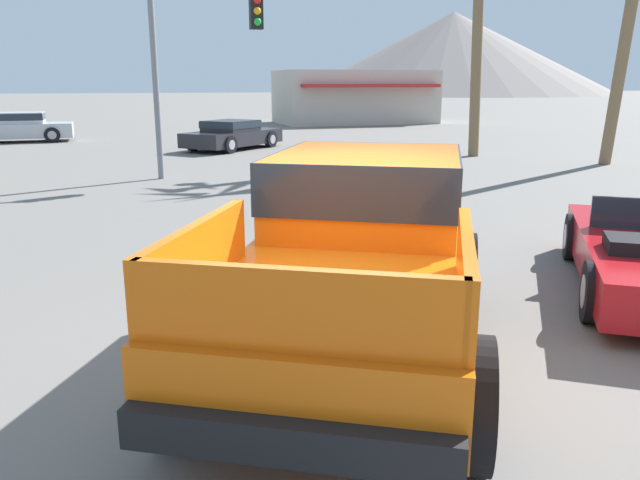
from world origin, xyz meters
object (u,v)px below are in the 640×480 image
at_px(orange_pickup_truck, 359,241).
at_px(parked_car_dark, 232,134).
at_px(traffic_light_main, 202,42).
at_px(parked_car_silver, 20,127).

bearing_deg(orange_pickup_truck, parked_car_dark, 112.83).
height_order(orange_pickup_truck, traffic_light_main, traffic_light_main).
bearing_deg(parked_car_silver, traffic_light_main, -155.07).
xyz_separation_m(orange_pickup_truck, parked_car_silver, (-6.24, 24.81, -0.41)).
distance_m(parked_car_dark, parked_car_silver, 10.14).
bearing_deg(parked_car_dark, orange_pickup_truck, -48.73).
bearing_deg(parked_car_dark, parked_car_silver, -167.88).
distance_m(parked_car_dark, traffic_light_main, 7.91).
xyz_separation_m(orange_pickup_truck, parked_car_dark, (2.04, 18.95, -0.48)).
relative_size(parked_car_dark, traffic_light_main, 0.86).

